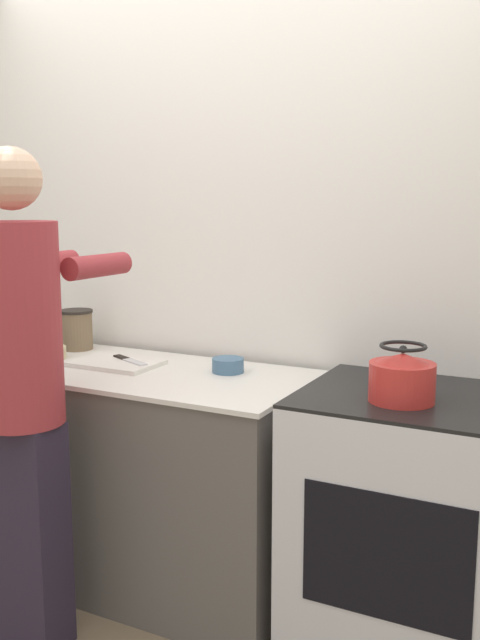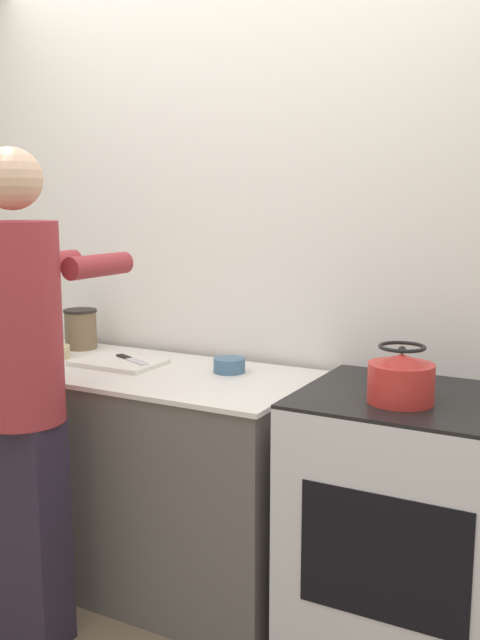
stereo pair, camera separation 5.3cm
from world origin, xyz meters
The scene contains 11 objects.
ground_plane centered at (0.00, 0.00, 0.00)m, with size 12.00×12.00×0.00m, color #7A664C.
wall_back centered at (0.00, 0.70, 1.30)m, with size 8.00×0.05×2.60m.
counter centered at (-0.40, 0.31, 0.44)m, with size 1.60×0.65×0.89m.
oven centered at (0.81, 0.31, 0.46)m, with size 0.74×0.63×0.92m.
person centered at (-0.38, -0.22, 0.95)m, with size 0.32×0.56×1.72m.
cutting_board centered at (-0.40, 0.33, 0.90)m, with size 0.35×0.24×0.02m.
knife centered at (-0.36, 0.36, 0.91)m, with size 0.21×0.12×0.01m.
kettle centered at (0.79, 0.22, 1.00)m, with size 0.21×0.21×0.18m.
bowl_prep centered at (0.06, 0.43, 0.91)m, with size 0.12×0.12×0.06m.
bowl_mixing centered at (-0.73, 0.30, 0.91)m, with size 0.14×0.14×0.05m.
canister_jar centered at (-0.75, 0.51, 0.98)m, with size 0.15×0.15×0.18m.
Camera 2 is at (1.37, -1.92, 1.54)m, focal length 40.00 mm.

